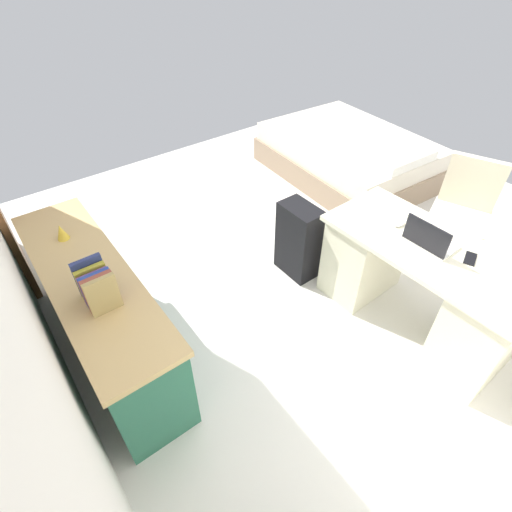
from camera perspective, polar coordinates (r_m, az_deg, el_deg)
ground_plane at (r=3.71m, az=8.64°, el=-0.36°), size 5.51×5.51×0.00m
desk at (r=3.10m, az=22.33°, el=-3.85°), size 1.45×0.69×0.74m
office_chair at (r=3.83m, az=26.98°, el=4.58°), size 0.60×0.60×0.94m
credenza at (r=2.91m, az=-21.32°, el=-7.63°), size 1.80×0.48×0.74m
bed at (r=4.95m, az=13.13°, el=13.83°), size 1.98×1.50×0.58m
suitcase_black at (r=3.36m, az=6.13°, el=2.21°), size 0.36×0.22×0.67m
laptop at (r=2.85m, az=23.62°, el=2.15°), size 0.31×0.23×0.21m
computer_mouse at (r=2.99m, az=19.84°, el=4.44°), size 0.06×0.10×0.03m
cell_phone_near_laptop at (r=2.88m, az=28.40°, el=-0.32°), size 0.11×0.15×0.01m
book_row at (r=2.38m, az=-21.83°, el=-4.08°), size 0.23×0.17×0.24m
figurine_small at (r=2.97m, az=-26.16°, el=3.10°), size 0.08×0.08×0.11m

